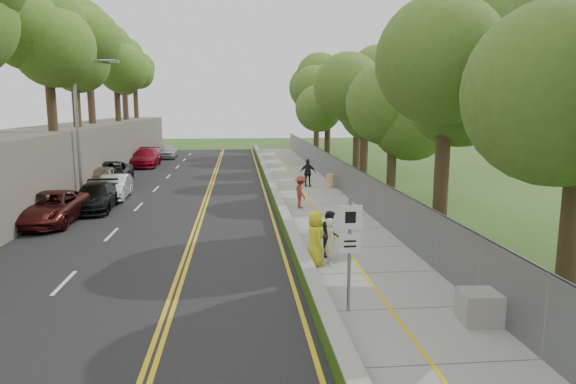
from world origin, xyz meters
TOP-DOWN VIEW (x-y plane):
  - ground at (0.00, 0.00)m, footprint 140.00×140.00m
  - road at (-5.40, 15.00)m, footprint 11.20×66.00m
  - sidewalk at (2.55, 15.00)m, footprint 4.20×66.00m
  - jersey_barrier at (0.25, 15.00)m, footprint 0.42×66.00m
  - rock_embankment at (-13.50, 15.00)m, footprint 5.00×66.00m
  - chainlink_fence at (4.65, 15.00)m, footprint 0.04×66.00m
  - trees_embankment at (-13.00, 15.00)m, footprint 6.40×66.00m
  - trees_fenceside at (7.00, 15.00)m, footprint 7.00×66.00m
  - streetlight at (-10.46, 14.00)m, footprint 2.52×0.22m
  - signpost at (1.05, -3.02)m, footprint 0.62×0.09m
  - construction_barrel at (4.19, 17.28)m, footprint 0.54×0.54m
  - concrete_block at (4.30, -4.00)m, footprint 1.25×0.98m
  - car_2 at (-10.45, 8.39)m, footprint 2.60×5.33m
  - car_3 at (-9.25, 11.36)m, footprint 2.21×4.86m
  - car_4 at (-10.60, 18.19)m, footprint 2.04×4.48m
  - car_5 at (-9.00, 14.54)m, footprint 1.65×4.27m
  - car_6 at (-10.60, 20.16)m, footprint 3.00×5.79m
  - car_7 at (-10.03, 30.72)m, footprint 2.32×5.53m
  - car_8 at (-9.00, 37.92)m, footprint 1.78×4.10m
  - painter_0 at (0.75, 1.00)m, footprint 0.79×1.03m
  - painter_1 at (1.28, 1.00)m, footprint 0.44×0.63m
  - painter_2 at (1.45, 2.02)m, footprint 0.76×0.91m
  - painter_3 at (1.45, 10.85)m, footprint 0.83×1.21m
  - person_far at (2.80, 17.96)m, footprint 1.16×0.70m

SIDE VIEW (x-z plane):
  - ground at x=0.00m, z-range 0.00..0.00m
  - road at x=-5.40m, z-range 0.00..0.04m
  - sidewalk at x=2.55m, z-range 0.00..0.05m
  - jersey_barrier at x=0.25m, z-range 0.00..0.60m
  - concrete_block at x=4.30m, z-range 0.05..0.84m
  - construction_barrel at x=4.19m, z-range 0.05..0.95m
  - car_8 at x=-9.00m, z-range 0.04..1.42m
  - car_3 at x=-9.25m, z-range 0.04..1.42m
  - car_5 at x=-9.00m, z-range 0.04..1.43m
  - car_2 at x=-10.45m, z-range 0.04..1.50m
  - car_4 at x=-10.60m, z-range 0.04..1.53m
  - car_6 at x=-10.60m, z-range 0.04..1.60m
  - car_7 at x=-10.03m, z-range 0.04..1.64m
  - painter_1 at x=1.28m, z-range 0.05..1.67m
  - painter_2 at x=1.45m, z-range 0.05..1.71m
  - painter_3 at x=1.45m, z-range 0.05..1.77m
  - person_far at x=2.80m, z-range 0.05..1.89m
  - painter_0 at x=0.75m, z-range 0.05..1.92m
  - chainlink_fence at x=4.65m, z-range 0.00..2.00m
  - signpost at x=1.05m, z-range 0.41..3.51m
  - rock_embankment at x=-13.50m, z-range 0.00..4.00m
  - streetlight at x=-10.46m, z-range 0.64..8.64m
  - trees_fenceside at x=7.00m, z-range 0.00..14.00m
  - trees_embankment at x=-13.00m, z-range 4.00..17.00m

